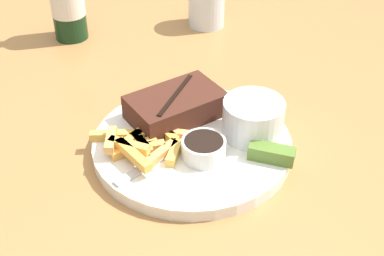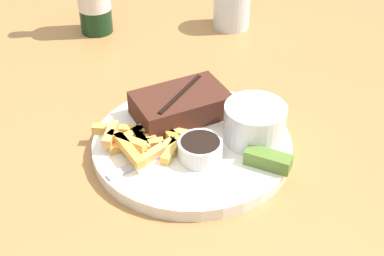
{
  "view_description": "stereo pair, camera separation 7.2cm",
  "coord_description": "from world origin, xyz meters",
  "px_view_note": "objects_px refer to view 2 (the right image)",
  "views": [
    {
      "loc": [
        -0.22,
        -0.53,
        1.24
      ],
      "look_at": [
        0.0,
        0.0,
        0.81
      ],
      "focal_mm": 50.0,
      "sensor_mm": 36.0,
      "label": 1
    },
    {
      "loc": [
        -0.16,
        -0.55,
        1.24
      ],
      "look_at": [
        0.0,
        0.0,
        0.81
      ],
      "focal_mm": 50.0,
      "sensor_mm": 36.0,
      "label": 2
    }
  ],
  "objects_px": {
    "steak_portion": "(184,104)",
    "pickle_spear": "(268,160)",
    "fork_utensil": "(149,159)",
    "dinner_plate": "(192,145)",
    "dipping_sauce_cup": "(201,149)",
    "coleslaw_cup": "(255,121)",
    "drinking_glass": "(232,4)"
  },
  "relations": [
    {
      "from": "dinner_plate",
      "to": "coleslaw_cup",
      "type": "height_order",
      "value": "coleslaw_cup"
    },
    {
      "from": "pickle_spear",
      "to": "fork_utensil",
      "type": "relative_size",
      "value": 0.46
    },
    {
      "from": "dinner_plate",
      "to": "drinking_glass",
      "type": "bearing_deg",
      "value": 63.06
    },
    {
      "from": "fork_utensil",
      "to": "steak_portion",
      "type": "bearing_deg",
      "value": 29.21
    },
    {
      "from": "coleslaw_cup",
      "to": "pickle_spear",
      "type": "relative_size",
      "value": 1.41
    },
    {
      "from": "dinner_plate",
      "to": "dipping_sauce_cup",
      "type": "height_order",
      "value": "dipping_sauce_cup"
    },
    {
      "from": "fork_utensil",
      "to": "drinking_glass",
      "type": "bearing_deg",
      "value": 35.59
    },
    {
      "from": "steak_portion",
      "to": "fork_utensil",
      "type": "height_order",
      "value": "steak_portion"
    },
    {
      "from": "dipping_sauce_cup",
      "to": "fork_utensil",
      "type": "height_order",
      "value": "dipping_sauce_cup"
    },
    {
      "from": "steak_portion",
      "to": "pickle_spear",
      "type": "distance_m",
      "value": 0.16
    },
    {
      "from": "coleslaw_cup",
      "to": "dipping_sauce_cup",
      "type": "height_order",
      "value": "coleslaw_cup"
    },
    {
      "from": "steak_portion",
      "to": "coleslaw_cup",
      "type": "bearing_deg",
      "value": -45.72
    },
    {
      "from": "steak_portion",
      "to": "pickle_spear",
      "type": "relative_size",
      "value": 2.43
    },
    {
      "from": "dinner_plate",
      "to": "steak_portion",
      "type": "relative_size",
      "value": 1.89
    },
    {
      "from": "dipping_sauce_cup",
      "to": "pickle_spear",
      "type": "distance_m",
      "value": 0.09
    },
    {
      "from": "dinner_plate",
      "to": "dipping_sauce_cup",
      "type": "xyz_separation_m",
      "value": [
        0.0,
        -0.04,
        0.02
      ]
    },
    {
      "from": "dipping_sauce_cup",
      "to": "drinking_glass",
      "type": "distance_m",
      "value": 0.43
    },
    {
      "from": "steak_portion",
      "to": "drinking_glass",
      "type": "distance_m",
      "value": 0.34
    },
    {
      "from": "coleslaw_cup",
      "to": "dipping_sauce_cup",
      "type": "xyz_separation_m",
      "value": [
        -0.08,
        -0.02,
        -0.01
      ]
    },
    {
      "from": "dinner_plate",
      "to": "coleslaw_cup",
      "type": "bearing_deg",
      "value": -13.33
    },
    {
      "from": "dipping_sauce_cup",
      "to": "drinking_glass",
      "type": "relative_size",
      "value": 0.64
    },
    {
      "from": "pickle_spear",
      "to": "fork_utensil",
      "type": "height_order",
      "value": "pickle_spear"
    },
    {
      "from": "coleslaw_cup",
      "to": "fork_utensil",
      "type": "bearing_deg",
      "value": -177.5
    },
    {
      "from": "fork_utensil",
      "to": "pickle_spear",
      "type": "bearing_deg",
      "value": -41.4
    },
    {
      "from": "coleslaw_cup",
      "to": "fork_utensil",
      "type": "relative_size",
      "value": 0.65
    },
    {
      "from": "steak_portion",
      "to": "coleslaw_cup",
      "type": "xyz_separation_m",
      "value": [
        0.08,
        -0.08,
        0.01
      ]
    },
    {
      "from": "dinner_plate",
      "to": "fork_utensil",
      "type": "height_order",
      "value": "fork_utensil"
    },
    {
      "from": "coleslaw_cup",
      "to": "dipping_sauce_cup",
      "type": "bearing_deg",
      "value": -166.5
    },
    {
      "from": "coleslaw_cup",
      "to": "fork_utensil",
      "type": "height_order",
      "value": "coleslaw_cup"
    },
    {
      "from": "dinner_plate",
      "to": "pickle_spear",
      "type": "xyz_separation_m",
      "value": [
        0.08,
        -0.08,
        0.02
      ]
    },
    {
      "from": "dipping_sauce_cup",
      "to": "pickle_spear",
      "type": "bearing_deg",
      "value": -26.79
    },
    {
      "from": "pickle_spear",
      "to": "dinner_plate",
      "type": "bearing_deg",
      "value": 135.16
    }
  ]
}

